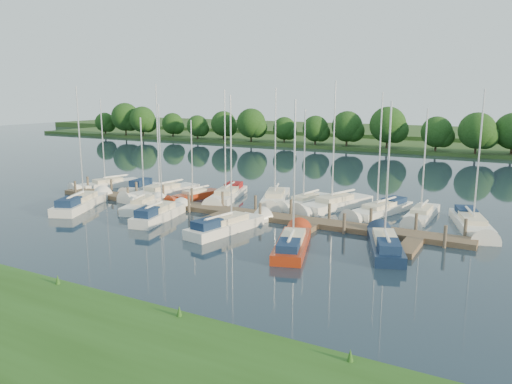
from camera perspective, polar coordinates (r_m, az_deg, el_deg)
The scene contains 23 objects.
ground at distance 37.65m, azimuth -9.30°, elevation -5.01°, with size 260.00×260.00×0.00m, color #17232E.
dock at distance 43.36m, azimuth -3.34°, elevation -2.44°, with size 40.00×6.00×0.40m.
mooring_pilings at distance 44.20m, azimuth -2.57°, elevation -1.63°, with size 38.24×2.84×2.00m.
far_shore at distance 106.20m, azimuth 16.61°, elevation 5.30°, with size 180.00×30.00×0.60m, color #264319.
distant_hill at distance 130.61m, azimuth 19.03°, elevation 6.36°, with size 220.00×40.00×1.40m, color #365324.
treeline at distance 92.94m, azimuth 15.21°, elevation 6.87°, with size 144.39×9.91×8.29m.
sailboat_n_0 at distance 58.41m, azimuth -16.64°, elevation 0.74°, with size 3.90×8.08×10.24m.
motorboat at distance 55.36m, azimuth -13.12°, elevation 0.43°, with size 2.04×5.49×1.60m.
sailboat_n_2 at distance 52.32m, azimuth -10.73°, elevation -0.16°, with size 3.45×9.38×11.79m.
sailboat_n_3 at distance 50.39m, azimuth -7.05°, elevation -0.49°, with size 2.52×6.43×8.20m.
sailboat_n_4 at distance 49.92m, azimuth -3.33°, elevation -0.47°, with size 3.98×8.85×11.18m.
sailboat_n_5 at distance 48.34m, azimuth 2.21°, elevation -0.90°, with size 4.59×8.83×11.35m.
sailboat_n_6 at distance 47.62m, azimuth 5.60°, elevation -1.15°, with size 2.88×7.43×9.34m.
sailboat_n_7 at distance 46.30m, azimuth 8.88°, elevation -1.57°, with size 4.73×9.35×11.98m.
sailboat_n_8 at distance 45.16m, azimuth 13.91°, elevation -2.06°, with size 4.06×8.69×10.87m.
sailboat_n_9 at distance 44.49m, azimuth 18.36°, elevation -2.56°, with size 1.87×7.50×9.56m.
sailboat_n_10 at distance 42.72m, azimuth 23.44°, elevation -3.43°, with size 4.21×8.87×11.12m.
sailboat_s_0 at distance 48.94m, azimuth -19.30°, elevation -1.31°, with size 4.91×8.86×11.53m.
sailboat_s_1 at distance 46.76m, azimuth -12.79°, elevation -1.59°, with size 3.01×6.68×8.74m.
sailboat_s_2 at distance 42.70m, azimuth -10.95°, elevation -2.64°, with size 3.01×7.74×10.04m.
sailboat_s_3 at distance 38.50m, azimuth -3.26°, elevation -3.99°, with size 3.20×8.45×10.76m.
sailboat_s_4 at distance 34.25m, azimuth 4.20°, elevation -5.98°, with size 3.99×8.21×10.42m.
sailboat_s_5 at distance 34.84m, azimuth 14.51°, elevation -5.99°, with size 4.16×8.02×10.37m.
Camera 1 is at (22.56, -28.28, 10.44)m, focal length 35.00 mm.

